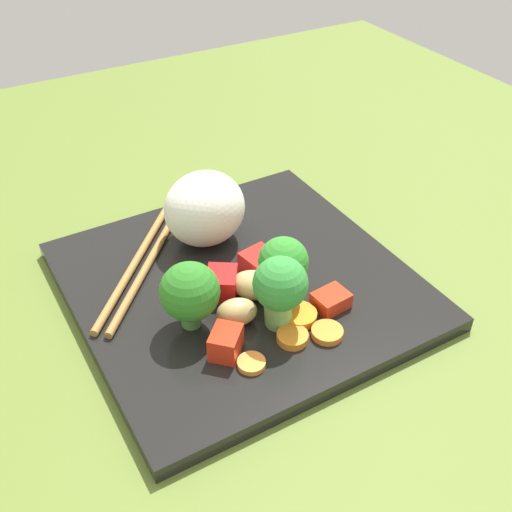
% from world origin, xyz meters
% --- Properties ---
extents(ground_plane, '(1.10, 1.10, 0.02)m').
position_xyz_m(ground_plane, '(0.00, 0.00, -0.01)').
color(ground_plane, olive).
extents(square_plate, '(0.27, 0.27, 0.01)m').
position_xyz_m(square_plate, '(0.00, 0.00, 0.01)').
color(square_plate, black).
rests_on(square_plate, ground_plane).
extents(rice_mound, '(0.09, 0.08, 0.07)m').
position_xyz_m(rice_mound, '(0.00, 0.07, 0.05)').
color(rice_mound, white).
rests_on(rice_mound, square_plate).
extents(broccoli_floret_0, '(0.04, 0.04, 0.06)m').
position_xyz_m(broccoli_floret_0, '(-0.00, -0.06, 0.05)').
color(broccoli_floret_0, '#72B25F').
rests_on(broccoli_floret_0, square_plate).
extents(broccoli_floret_1, '(0.04, 0.04, 0.06)m').
position_xyz_m(broccoli_floret_1, '(0.02, -0.04, 0.05)').
color(broccoli_floret_1, '#83B052').
rests_on(broccoli_floret_1, square_plate).
extents(broccoli_floret_2, '(0.05, 0.05, 0.06)m').
position_xyz_m(broccoli_floret_2, '(-0.06, -0.03, 0.05)').
color(broccoli_floret_2, '#569D45').
rests_on(broccoli_floret_2, square_plate).
extents(carrot_slice_0, '(0.03, 0.03, 0.01)m').
position_xyz_m(carrot_slice_0, '(0.02, -0.07, 0.02)').
color(carrot_slice_0, orange).
rests_on(carrot_slice_0, square_plate).
extents(carrot_slice_1, '(0.03, 0.03, 0.01)m').
position_xyz_m(carrot_slice_1, '(0.03, -0.09, 0.02)').
color(carrot_slice_1, orange).
rests_on(carrot_slice_1, square_plate).
extents(carrot_slice_2, '(0.03, 0.03, 0.00)m').
position_xyz_m(carrot_slice_2, '(-0.04, -0.09, 0.02)').
color(carrot_slice_2, orange).
rests_on(carrot_slice_2, square_plate).
extents(carrot_slice_3, '(0.03, 0.03, 0.01)m').
position_xyz_m(carrot_slice_3, '(-0.00, -0.08, 0.02)').
color(carrot_slice_3, orange).
rests_on(carrot_slice_3, square_plate).
extents(pepper_chunk_0, '(0.03, 0.02, 0.01)m').
position_xyz_m(pepper_chunk_0, '(0.05, -0.07, 0.02)').
color(pepper_chunk_0, red).
rests_on(pepper_chunk_0, square_plate).
extents(pepper_chunk_1, '(0.04, 0.04, 0.02)m').
position_xyz_m(pepper_chunk_1, '(-0.02, -0.01, 0.02)').
color(pepper_chunk_1, red).
rests_on(pepper_chunk_1, square_plate).
extents(pepper_chunk_2, '(0.03, 0.03, 0.02)m').
position_xyz_m(pepper_chunk_2, '(-0.05, -0.07, 0.02)').
color(pepper_chunk_2, red).
rests_on(pepper_chunk_2, square_plate).
extents(pepper_chunk_3, '(0.03, 0.03, 0.02)m').
position_xyz_m(pepper_chunk_3, '(0.02, -0.00, 0.02)').
color(pepper_chunk_3, red).
rests_on(pepper_chunk_3, square_plate).
extents(chicken_piece_0, '(0.05, 0.05, 0.02)m').
position_xyz_m(chicken_piece_0, '(-0.00, -0.02, 0.02)').
color(chicken_piece_0, tan).
rests_on(chicken_piece_0, square_plate).
extents(chicken_piece_1, '(0.04, 0.03, 0.02)m').
position_xyz_m(chicken_piece_1, '(-0.03, -0.05, 0.02)').
color(chicken_piece_1, tan).
rests_on(chicken_piece_1, square_plate).
extents(chopstick_pair, '(0.16, 0.17, 0.01)m').
position_xyz_m(chopstick_pair, '(-0.05, 0.07, 0.02)').
color(chopstick_pair, '#A37438').
rests_on(chopstick_pair, square_plate).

